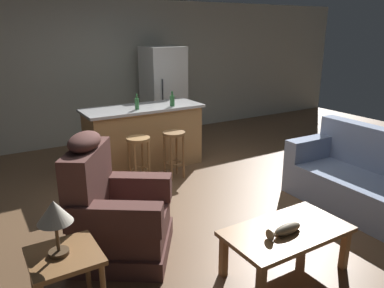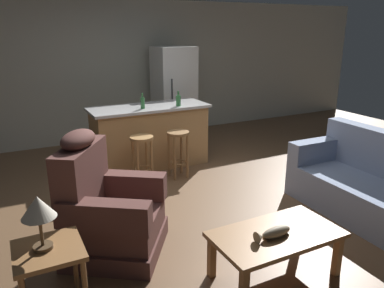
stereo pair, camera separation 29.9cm
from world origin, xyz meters
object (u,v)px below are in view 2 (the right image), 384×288
Objects in this scene: end_table at (49,260)px; table_lamp at (38,210)px; coffee_table at (276,238)px; bottle_tall_green at (178,100)px; couch at (375,189)px; recliner_near_lamp at (107,211)px; refrigerator at (174,94)px; fish_figurine at (273,233)px; bar_stool_left at (142,151)px; bar_stool_right at (178,146)px; bottle_short_amber at (143,103)px; kitchen_island at (150,136)px.

end_table is 1.37× the size of table_lamp.
coffee_table is 3.01m from bottle_tall_green.
couch is 2.92m from bottle_tall_green.
recliner_near_lamp is at bearing -131.32° from bottle_tall_green.
recliner_near_lamp is at bearing 138.39° from coffee_table.
refrigerator reaches higher than table_lamp.
end_table is (-1.68, 0.45, -0.00)m from fish_figurine.
recliner_near_lamp is 0.68× the size of refrigerator.
fish_figurine is 1.82m from table_lamp.
bottle_tall_green reaches higher than fish_figurine.
refrigerator is at bearing 54.09° from bar_stool_left.
table_lamp is (-1.71, 0.46, 0.41)m from fish_figurine.
coffee_table is at bearing -82.95° from bar_stool_left.
bar_stool_left and bar_stool_right have the same top height.
coffee_table is 1.62× the size of bar_stool_left.
table_lamp is at bearing -126.05° from bar_stool_left.
refrigerator is at bearing 66.87° from bar_stool_right.
fish_figurine is at bearing -15.11° from table_lamp.
bottle_short_amber is (-0.01, 3.01, 0.57)m from fish_figurine.
end_table is at bearing -125.64° from refrigerator.
bottle_short_amber is at bearing -138.15° from kitchen_island.
bottle_tall_green is (0.46, 2.90, 0.67)m from coffee_table.
bar_stool_right is (0.24, 2.46, 0.11)m from coffee_table.
bottle_tall_green reaches higher than coffee_table.
bottle_short_amber is at bearing 56.73° from end_table.
kitchen_island is 0.73m from bar_stool_left.
couch is 8.56× the size of bottle_tall_green.
recliner_near_lamp is at bearing -134.92° from bar_stool_right.
bottle_short_amber reaches higher than bottle_tall_green.
kitchen_island is at bearing 93.20° from recliner_near_lamp.
coffee_table is 1.91m from table_lamp.
kitchen_island is 7.90× the size of bottle_short_amber.
bottle_short_amber is (0.22, 0.50, 0.56)m from bar_stool_left.
coffee_table is at bearing -88.30° from bottle_short_amber.
bottle_tall_green is 0.55m from bottle_short_amber.
recliner_near_lamp is (-2.87, 0.70, 0.08)m from couch.
end_table is 0.31× the size of kitchen_island.
couch reaches higher than fish_figurine.
couch is 3.24m from bottle_short_amber.
end_table is at bearing -134.27° from bar_stool_right.
bottle_tall_green is at bearing 47.81° from table_lamp.
bar_stool_left reaches higher than coffee_table.
recliner_near_lamp is 2.00m from bar_stool_right.
couch is 4.69× the size of table_lamp.
refrigerator is (0.78, 1.83, 0.41)m from bar_stool_right.
recliner_near_lamp reaches higher than end_table.
recliner_near_lamp is (-1.17, 1.04, 0.06)m from coffee_table.
bottle_tall_green is at bearing -112.00° from refrigerator.
coffee_table is 0.14m from fish_figurine.
recliner_near_lamp is 2.93× the size of table_lamp.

